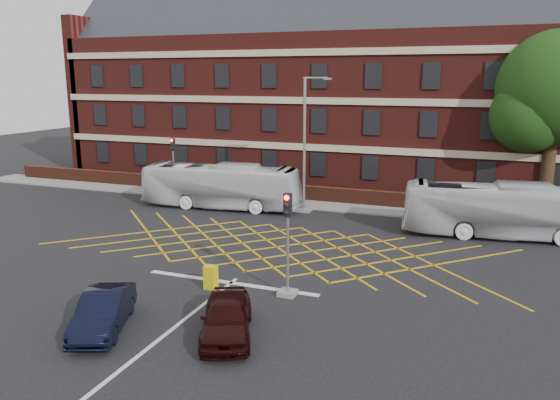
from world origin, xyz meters
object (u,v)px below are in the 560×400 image
(traffic_light_far, at_px, (174,171))
(car_navy, at_px, (103,311))
(direction_signs, at_px, (169,174))
(traffic_light_near, at_px, (288,254))
(deciduous_tree, at_px, (554,97))
(car_maroon, at_px, (227,317))
(utility_cabinet, at_px, (211,277))
(bus_left, at_px, (221,186))
(bus_right, at_px, (504,210))
(street_lamp, at_px, (305,167))

(traffic_light_far, bearing_deg, car_navy, -64.65)
(direction_signs, bearing_deg, traffic_light_far, -37.50)
(car_navy, relative_size, traffic_light_near, 0.97)
(traffic_light_near, height_order, traffic_light_far, same)
(traffic_light_near, relative_size, traffic_light_far, 1.00)
(deciduous_tree, relative_size, traffic_light_near, 2.74)
(car_maroon, relative_size, utility_cabinet, 4.14)
(traffic_light_near, distance_m, utility_cabinet, 3.53)
(deciduous_tree, bearing_deg, bus_left, -161.04)
(car_navy, bearing_deg, car_maroon, -9.02)
(bus_right, relative_size, utility_cabinet, 10.88)
(car_navy, height_order, traffic_light_near, traffic_light_near)
(deciduous_tree, bearing_deg, bus_right, -109.00)
(street_lamp, distance_m, direction_signs, 12.05)
(street_lamp, bearing_deg, deciduous_tree, 21.91)
(bus_left, bearing_deg, deciduous_tree, -75.98)
(car_navy, height_order, utility_cabinet, car_navy)
(street_lamp, relative_size, utility_cabinet, 8.70)
(traffic_light_near, bearing_deg, utility_cabinet, -171.98)
(direction_signs, height_order, utility_cabinet, direction_signs)
(car_maroon, distance_m, direction_signs, 25.08)
(car_navy, bearing_deg, bus_left, 80.82)
(deciduous_tree, distance_m, direction_signs, 27.51)
(car_navy, height_order, street_lamp, street_lamp)
(traffic_light_near, height_order, utility_cabinet, traffic_light_near)
(car_maroon, xyz_separation_m, deciduous_tree, (11.69, 23.96, 6.77))
(bus_right, height_order, car_maroon, bus_right)
(deciduous_tree, distance_m, traffic_light_near, 23.39)
(direction_signs, bearing_deg, utility_cabinet, -53.32)
(street_lamp, relative_size, direction_signs, 3.97)
(bus_left, xyz_separation_m, street_lamp, (5.65, 1.07, 1.48))
(direction_signs, relative_size, utility_cabinet, 2.19)
(deciduous_tree, relative_size, utility_cabinet, 11.69)
(traffic_light_near, distance_m, direction_signs, 22.41)
(bus_left, height_order, bus_right, bus_right)
(car_navy, relative_size, utility_cabinet, 4.12)
(bus_right, distance_m, car_maroon, 18.60)
(car_navy, relative_size, deciduous_tree, 0.35)
(deciduous_tree, xyz_separation_m, utility_cabinet, (-14.23, -20.31, -6.97))
(car_maroon, xyz_separation_m, utility_cabinet, (-2.54, 3.64, -0.21))
(deciduous_tree, xyz_separation_m, direction_signs, (-26.56, -3.77, -6.10))
(traffic_light_near, bearing_deg, car_navy, -134.04)
(bus_left, xyz_separation_m, utility_cabinet, (6.23, -13.28, -1.01))
(bus_right, distance_m, car_navy, 21.87)
(traffic_light_far, xyz_separation_m, direction_signs, (-0.79, 0.61, -0.39))
(direction_signs, bearing_deg, traffic_light_near, -45.89)
(bus_right, bearing_deg, utility_cabinet, 130.08)
(deciduous_tree, xyz_separation_m, traffic_light_far, (-25.77, -4.37, -5.71))
(deciduous_tree, bearing_deg, car_navy, -122.55)
(direction_signs, bearing_deg, deciduous_tree, 8.07)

